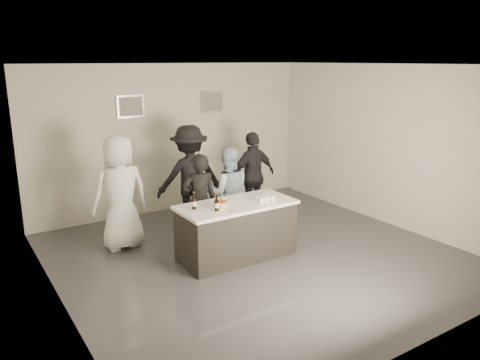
{
  "coord_description": "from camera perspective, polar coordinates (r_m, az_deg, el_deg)",
  "views": [
    {
      "loc": [
        -4.05,
        -5.74,
        3.08
      ],
      "look_at": [
        0.0,
        0.5,
        1.15
      ],
      "focal_mm": 35.0,
      "sensor_mm": 36.0,
      "label": 1
    }
  ],
  "objects": [
    {
      "name": "cake",
      "position": [
        7.11,
        -2.43,
        -3.0
      ],
      "size": [
        0.2,
        0.2,
        0.07
      ],
      "primitive_type": "cylinder",
      "color": "orange",
      "rests_on": "bar_counter"
    },
    {
      "name": "person_guest_left",
      "position": [
        7.91,
        -14.4,
        -1.51
      ],
      "size": [
        0.95,
        0.63,
        1.91
      ],
      "primitive_type": "imported",
      "rotation": [
        0.0,
        0.0,
        3.17
      ],
      "color": "white",
      "rests_on": "ground"
    },
    {
      "name": "candles",
      "position": [
        6.92,
        -0.75,
        -3.79
      ],
      "size": [
        0.24,
        0.08,
        0.01
      ],
      "primitive_type": "cube",
      "color": "pink",
      "rests_on": "bar_counter"
    },
    {
      "name": "person_main_blue",
      "position": [
        8.19,
        -1.49,
        -1.55
      ],
      "size": [
        0.96,
        0.87,
        1.62
      ],
      "primitive_type": "imported",
      "rotation": [
        0.0,
        0.0,
        2.74
      ],
      "color": "#9FB0D0",
      "rests_on": "ground"
    },
    {
      "name": "picture_right",
      "position": [
        10.05,
        -3.42,
        9.5
      ],
      "size": [
        0.54,
        0.04,
        0.44
      ],
      "primitive_type": "cube",
      "color": "#B2B2B7",
      "rests_on": "wall_back"
    },
    {
      "name": "beer_bottle_b",
      "position": [
        6.91,
        -2.87,
        -2.74
      ],
      "size": [
        0.07,
        0.07,
        0.26
      ],
      "primitive_type": "cylinder",
      "color": "black",
      "rests_on": "bar_counter"
    },
    {
      "name": "tumbler_cluster",
      "position": [
        7.42,
        3.07,
        -2.23
      ],
      "size": [
        0.3,
        0.19,
        0.08
      ],
      "primitive_type": "cube",
      "color": "orange",
      "rests_on": "bar_counter"
    },
    {
      "name": "beer_bottle_a",
      "position": [
        7.0,
        -5.62,
        -2.54
      ],
      "size": [
        0.07,
        0.07,
        0.26
      ],
      "primitive_type": "cylinder",
      "color": "black",
      "rests_on": "bar_counter"
    },
    {
      "name": "ceiling",
      "position": [
        7.02,
        2.29,
        13.89
      ],
      "size": [
        6.0,
        6.0,
        0.0
      ],
      "primitive_type": "plane",
      "rotation": [
        3.14,
        0.0,
        0.0
      ],
      "color": "white"
    },
    {
      "name": "wall_back",
      "position": [
        9.76,
        -8.06,
        5.08
      ],
      "size": [
        6.0,
        0.04,
        3.0
      ],
      "primitive_type": "cube",
      "color": "beige",
      "rests_on": "ground"
    },
    {
      "name": "wall_left",
      "position": [
        6.04,
        -21.8,
        -1.67
      ],
      "size": [
        0.04,
        6.0,
        3.0
      ],
      "primitive_type": "cube",
      "color": "beige",
      "rests_on": "ground"
    },
    {
      "name": "wall_front",
      "position": [
        5.14,
        21.86,
        -4.44
      ],
      "size": [
        6.0,
        0.04,
        3.0
      ],
      "primitive_type": "cube",
      "color": "beige",
      "rests_on": "ground"
    },
    {
      "name": "picture_left",
      "position": [
        9.3,
        -13.21,
        8.74
      ],
      "size": [
        0.54,
        0.04,
        0.44
      ],
      "primitive_type": "cube",
      "color": "#B2B2B7",
      "rests_on": "wall_back"
    },
    {
      "name": "person_guest_back",
      "position": [
        8.72,
        -6.14,
        0.4
      ],
      "size": [
        1.33,
        0.89,
        1.92
      ],
      "primitive_type": "imported",
      "rotation": [
        0.0,
        0.0,
        2.99
      ],
      "color": "black",
      "rests_on": "ground"
    },
    {
      "name": "person_guest_right",
      "position": [
        9.17,
        1.62,
        0.54
      ],
      "size": [
        1.04,
        0.48,
        1.73
      ],
      "primitive_type": "imported",
      "rotation": [
        0.0,
        0.0,
        3.21
      ],
      "color": "black",
      "rests_on": "ground"
    },
    {
      "name": "bar_counter",
      "position": [
        7.44,
        -0.42,
        -6.16
      ],
      "size": [
        1.86,
        0.86,
        0.9
      ],
      "primitive_type": "cube",
      "color": "white",
      "rests_on": "ground"
    },
    {
      "name": "wall_right",
      "position": [
        9.23,
        17.63,
        4.0
      ],
      "size": [
        0.04,
        6.0,
        3.0
      ],
      "primitive_type": "cube",
      "color": "beige",
      "rests_on": "ground"
    },
    {
      "name": "floor",
      "position": [
        7.67,
        2.06,
        -9.14
      ],
      "size": [
        6.0,
        6.0,
        0.0
      ],
      "primitive_type": "plane",
      "color": "#3D3D42",
      "rests_on": "ground"
    },
    {
      "name": "person_main_black",
      "position": [
        7.78,
        -4.97,
        -2.55
      ],
      "size": [
        0.66,
        0.51,
        1.6
      ],
      "primitive_type": "imported",
      "rotation": [
        0.0,
        0.0,
        2.89
      ],
      "color": "black",
      "rests_on": "ground"
    }
  ]
}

